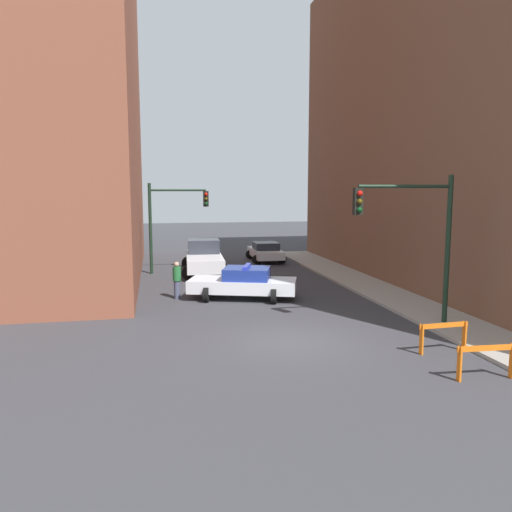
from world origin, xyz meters
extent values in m
plane|color=#38383D|center=(0.00, 0.00, 0.00)|extent=(120.00, 120.00, 0.00)
cube|color=#9E998E|center=(6.20, 0.00, 0.06)|extent=(2.40, 44.00, 0.12)
cube|color=brown|center=(13.40, 8.00, 9.13)|extent=(12.00, 28.00, 18.26)
cylinder|color=black|center=(5.90, 0.80, 2.72)|extent=(0.18, 0.18, 5.20)
cylinder|color=black|center=(4.20, 0.80, 4.92)|extent=(3.40, 0.12, 0.12)
cube|color=black|center=(2.50, 0.80, 4.42)|extent=(0.30, 0.22, 0.90)
sphere|color=red|center=(2.50, 0.65, 4.69)|extent=(0.18, 0.18, 0.18)
sphere|color=#4C3D0C|center=(2.50, 0.65, 4.42)|extent=(0.18, 0.18, 0.18)
sphere|color=#0C4219|center=(2.50, 0.65, 4.15)|extent=(0.18, 0.18, 0.18)
cylinder|color=black|center=(-4.40, 14.25, 2.60)|extent=(0.18, 0.18, 5.20)
cylinder|color=black|center=(-2.80, 14.25, 4.80)|extent=(3.20, 0.12, 0.12)
cube|color=black|center=(-1.20, 14.25, 4.30)|extent=(0.30, 0.22, 0.90)
sphere|color=red|center=(-1.20, 14.11, 4.57)|extent=(0.18, 0.18, 0.18)
sphere|color=#4C3D0C|center=(-1.20, 14.11, 4.30)|extent=(0.18, 0.18, 0.18)
sphere|color=#0C4219|center=(-1.20, 14.11, 4.03)|extent=(0.18, 0.18, 0.18)
cube|color=white|center=(-0.40, 6.56, 0.60)|extent=(5.04, 3.22, 0.55)
cube|color=navy|center=(-0.22, 6.50, 1.14)|extent=(2.38, 2.16, 0.52)
cylinder|color=black|center=(-2.05, 6.21, 0.33)|extent=(0.41, 0.70, 0.66)
cylinder|color=black|center=(-1.52, 7.82, 0.33)|extent=(0.41, 0.70, 0.66)
cylinder|color=black|center=(0.72, 5.30, 0.33)|extent=(0.41, 0.70, 0.66)
cylinder|color=black|center=(1.25, 6.91, 0.33)|extent=(0.41, 0.70, 0.66)
cube|color=#2633BF|center=(-0.22, 6.50, 1.46)|extent=(0.62, 1.38, 0.12)
cube|color=silver|center=(-1.41, 13.53, 0.75)|extent=(2.31, 5.51, 0.70)
cube|color=#2D333D|center=(-1.35, 14.61, 1.50)|extent=(1.94, 1.83, 0.80)
cylinder|color=black|center=(-2.23, 15.25, 0.40)|extent=(0.81, 0.31, 0.80)
cylinder|color=black|center=(-0.39, 15.15, 0.40)|extent=(0.81, 0.31, 0.80)
cylinder|color=black|center=(-2.43, 11.91, 0.40)|extent=(0.81, 0.31, 0.80)
cylinder|color=black|center=(-0.59, 11.80, 0.40)|extent=(0.81, 0.31, 0.80)
cube|color=silver|center=(3.19, 18.00, 0.57)|extent=(1.89, 4.34, 0.52)
cube|color=#232833|center=(3.19, 17.83, 1.07)|extent=(1.62, 1.84, 0.48)
cylinder|color=black|center=(2.39, 19.35, 0.31)|extent=(0.62, 0.23, 0.62)
cylinder|color=black|center=(4.05, 19.32, 0.31)|extent=(0.62, 0.23, 0.62)
cylinder|color=black|center=(2.33, 16.68, 0.31)|extent=(0.62, 0.23, 0.62)
cylinder|color=black|center=(3.99, 16.65, 0.31)|extent=(0.62, 0.23, 0.62)
cylinder|color=#474C66|center=(-3.26, 7.14, 0.41)|extent=(0.39, 0.39, 0.82)
cylinder|color=#236633|center=(-3.26, 7.14, 1.13)|extent=(0.51, 0.51, 0.62)
sphere|color=tan|center=(-3.26, 7.14, 1.55)|extent=(0.31, 0.31, 0.22)
cube|color=orange|center=(3.98, -4.12, 0.83)|extent=(1.60, 0.14, 0.14)
cube|color=orange|center=(3.26, -4.07, 0.45)|extent=(0.06, 0.16, 0.90)
cube|color=orange|center=(4.70, -4.16, 0.45)|extent=(0.06, 0.16, 0.90)
cube|color=orange|center=(4.13, -1.96, 0.83)|extent=(1.60, 0.12, 0.14)
cube|color=orange|center=(3.41, -1.99, 0.45)|extent=(0.06, 0.16, 0.90)
cube|color=orange|center=(4.85, -1.93, 0.45)|extent=(0.06, 0.16, 0.90)
camera|label=1|loc=(-4.17, -14.87, 4.78)|focal=35.00mm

